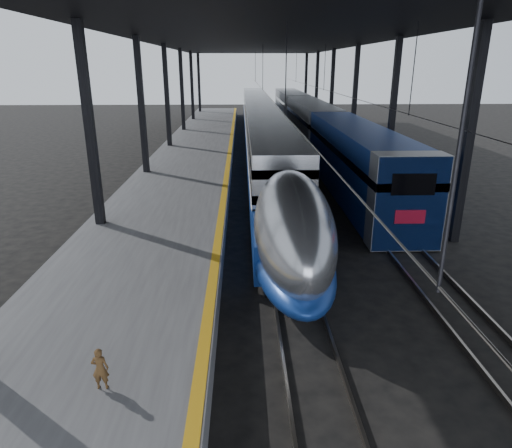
{
  "coord_description": "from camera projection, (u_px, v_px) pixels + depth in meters",
  "views": [
    {
      "loc": [
        0.26,
        -13.6,
        7.37
      ],
      "look_at": [
        0.74,
        1.78,
        2.0
      ],
      "focal_mm": 32.0,
      "sensor_mm": 36.0,
      "label": 1
    }
  ],
  "objects": [
    {
      "name": "second_train",
      "position": [
        311.0,
        124.0,
        43.98
      ],
      "size": [
        2.94,
        56.05,
        4.05
      ],
      "color": "navy",
      "rests_on": "ground"
    },
    {
      "name": "canopy",
      "position": [
        265.0,
        38.0,
        31.18
      ],
      "size": [
        18.0,
        75.0,
        9.47
      ],
      "color": "black",
      "rests_on": "ground"
    },
    {
      "name": "ground",
      "position": [
        236.0,
        298.0,
        15.25
      ],
      "size": [
        160.0,
        160.0,
        0.0
      ],
      "primitive_type": "plane",
      "color": "black",
      "rests_on": "ground"
    },
    {
      "name": "yellow_strip",
      "position": [
        229.0,
        156.0,
        33.77
      ],
      "size": [
        0.3,
        80.0,
        0.01
      ],
      "primitive_type": "cube",
      "color": "orange",
      "rests_on": "platform"
    },
    {
      "name": "child",
      "position": [
        100.0,
        369.0,
        9.36
      ],
      "size": [
        0.35,
        0.24,
        0.95
      ],
      "primitive_type": "imported",
      "rotation": [
        0.0,
        0.0,
        3.18
      ],
      "color": "#50351A",
      "rests_on": "platform"
    },
    {
      "name": "tgv_train",
      "position": [
        261.0,
        129.0,
        41.85
      ],
      "size": [
        2.79,
        65.2,
        3.99
      ],
      "color": "#AAACB1",
      "rests_on": "ground"
    },
    {
      "name": "platform",
      "position": [
        192.0,
        163.0,
        33.86
      ],
      "size": [
        6.0,
        80.0,
        1.0
      ],
      "primitive_type": "cube",
      "color": "#4C4C4F",
      "rests_on": "ground"
    },
    {
      "name": "rails",
      "position": [
        299.0,
        168.0,
        34.23
      ],
      "size": [
        6.52,
        80.0,
        0.16
      ],
      "color": "slate",
      "rests_on": "ground"
    }
  ]
}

